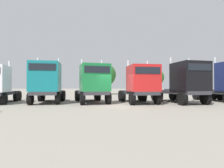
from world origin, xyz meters
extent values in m
plane|color=gray|center=(0.00, 0.00, 0.00)|extent=(200.00, 200.00, 0.00)
cylinder|color=silver|center=(-9.83, 2.92, 2.50)|extent=(0.21, 0.21, 2.88)
cylinder|color=#333338|center=(-11.08, 4.32, 1.11)|extent=(1.30, 1.30, 0.12)
cylinder|color=black|center=(-9.29, 1.01, 0.50)|extent=(0.54, 1.05, 1.00)
cylinder|color=black|center=(-10.02, 4.60, 0.50)|extent=(0.54, 1.05, 1.00)
cylinder|color=black|center=(-10.24, 5.68, 0.50)|extent=(0.54, 1.05, 1.00)
cube|color=#333338|center=(-6.22, 3.20, 0.96)|extent=(2.90, 6.14, 0.30)
cube|color=#14727A|center=(-6.01, 1.52, 2.38)|extent=(2.69, 2.79, 2.53)
cube|color=black|center=(-5.86, 0.25, 3.12)|extent=(2.09, 0.30, 0.55)
cylinder|color=silver|center=(-5.24, 3.03, 2.68)|extent=(0.20, 0.20, 3.13)
cylinder|color=silver|center=(-7.13, 2.80, 2.68)|extent=(0.20, 0.20, 3.13)
cylinder|color=#333338|center=(-6.38, 4.50, 1.17)|extent=(1.23, 1.23, 0.12)
cylinder|color=black|center=(-4.85, 1.10, 0.53)|extent=(0.48, 1.10, 1.06)
cylinder|color=black|center=(-7.04, 0.83, 0.53)|extent=(0.48, 1.10, 1.06)
cylinder|color=black|center=(-5.29, 4.69, 0.53)|extent=(0.48, 1.10, 1.06)
cylinder|color=black|center=(-7.48, 4.42, 0.53)|extent=(0.48, 1.10, 1.06)
cylinder|color=black|center=(-5.43, 5.78, 0.53)|extent=(0.48, 1.10, 1.06)
cylinder|color=black|center=(-7.61, 5.51, 0.53)|extent=(0.48, 1.10, 1.06)
cube|color=#333338|center=(-2.24, 3.32, 0.97)|extent=(3.70, 6.70, 0.30)
cube|color=#197238|center=(-1.73, 1.33, 2.29)|extent=(2.88, 2.77, 2.33)
cube|color=black|center=(-1.45, 0.22, 2.92)|extent=(2.04, 0.56, 0.55)
cylinder|color=silver|center=(-1.13, 2.80, 2.59)|extent=(0.22, 0.22, 2.93)
cylinder|color=silver|center=(-2.97, 2.33, 2.59)|extent=(0.22, 0.22, 2.93)
cylinder|color=#333338|center=(-2.59, 4.67, 1.18)|extent=(1.34, 1.34, 0.12)
cylinder|color=black|center=(-0.56, 1.19, 0.54)|extent=(0.60, 1.13, 1.07)
cylinder|color=black|center=(-2.70, 0.65, 0.54)|extent=(0.60, 1.13, 1.07)
cylinder|color=black|center=(-1.56, 5.12, 0.54)|extent=(0.60, 1.13, 1.07)
cylinder|color=black|center=(-3.70, 4.57, 0.54)|extent=(0.60, 1.13, 1.07)
cylinder|color=black|center=(-1.84, 6.18, 0.54)|extent=(0.60, 1.13, 1.07)
cylinder|color=black|center=(-3.97, 5.64, 0.54)|extent=(0.60, 1.13, 1.07)
cube|color=#333338|center=(2.23, 2.71, 0.97)|extent=(2.92, 5.90, 0.30)
cube|color=red|center=(2.44, 1.10, 2.24)|extent=(2.69, 2.70, 2.24)
cube|color=black|center=(2.60, -0.12, 2.83)|extent=(2.09, 0.31, 0.55)
cylinder|color=silver|center=(3.20, 2.56, 2.54)|extent=(0.20, 0.20, 2.84)
cylinder|color=silver|center=(1.32, 2.31, 2.54)|extent=(0.20, 0.20, 2.84)
cylinder|color=#333338|center=(2.06, 3.95, 1.18)|extent=(1.23, 1.23, 0.12)
cylinder|color=black|center=(3.59, 0.74, 0.53)|extent=(0.49, 1.10, 1.07)
cylinder|color=black|center=(1.41, 0.45, 0.53)|extent=(0.49, 1.10, 1.07)
cylinder|color=black|center=(3.16, 4.07, 0.53)|extent=(0.49, 1.10, 1.07)
cylinder|color=black|center=(0.97, 3.79, 0.53)|extent=(0.49, 1.10, 1.07)
cylinder|color=black|center=(3.01, 5.17, 0.53)|extent=(0.49, 1.10, 1.07)
cylinder|color=black|center=(0.83, 4.88, 0.53)|extent=(0.49, 1.10, 1.07)
cube|color=#333338|center=(6.10, 2.67, 1.01)|extent=(3.29, 6.60, 0.30)
cube|color=black|center=(6.43, 0.81, 2.38)|extent=(2.81, 2.91, 2.44)
cube|color=black|center=(6.66, -0.45, 3.08)|extent=(2.07, 0.42, 0.55)
cylinder|color=silver|center=(7.12, 2.37, 2.68)|extent=(0.21, 0.21, 3.04)
cylinder|color=silver|center=(5.25, 2.03, 2.68)|extent=(0.21, 0.21, 3.04)
cylinder|color=#333338|center=(5.85, 4.04, 1.22)|extent=(1.28, 1.28, 0.12)
cylinder|color=black|center=(7.62, 0.46, 0.56)|extent=(0.54, 1.16, 1.11)
cylinder|color=black|center=(5.45, 0.06, 0.56)|extent=(0.54, 1.16, 1.11)
cylinder|color=black|center=(6.90, 4.40, 0.56)|extent=(0.54, 1.16, 1.11)
cylinder|color=black|center=(4.73, 4.00, 0.56)|extent=(0.54, 1.16, 1.11)
cylinder|color=black|center=(6.70, 5.48, 0.56)|extent=(0.54, 1.16, 1.11)
cylinder|color=black|center=(4.54, 5.09, 0.56)|extent=(0.54, 1.16, 1.11)
cube|color=#333338|center=(11.00, 3.64, 0.94)|extent=(2.90, 6.13, 0.30)
cylinder|color=silver|center=(10.11, 3.13, 2.75)|extent=(0.20, 0.20, 3.33)
cylinder|color=#333338|center=(10.84, 4.93, 1.15)|extent=(1.22, 1.22, 0.12)
cylinder|color=black|center=(11.93, 5.11, 0.52)|extent=(0.47, 1.07, 1.04)
cylinder|color=black|center=(9.75, 4.85, 0.52)|extent=(0.47, 1.07, 1.04)
cylinder|color=black|center=(11.80, 6.21, 0.52)|extent=(0.47, 1.07, 1.04)
cylinder|color=black|center=(9.61, 5.94, 0.52)|extent=(0.47, 1.07, 1.04)
cylinder|color=#4C3823|center=(-11.99, 19.87, 1.06)|extent=(0.36, 0.36, 2.12)
sphere|color=#286023|center=(-11.99, 19.87, 3.34)|extent=(3.04, 3.04, 3.04)
cylinder|color=#4C3823|center=(-0.92, 19.53, 1.00)|extent=(0.36, 0.36, 2.01)
sphere|color=#286023|center=(-0.92, 19.53, 3.70)|extent=(4.22, 4.22, 4.22)
cylinder|color=#4C3823|center=(9.44, 22.25, 1.00)|extent=(0.36, 0.36, 2.00)
sphere|color=#286023|center=(9.44, 22.25, 3.40)|extent=(3.48, 3.48, 3.48)
camera|label=1|loc=(-0.80, -14.48, 1.56)|focal=29.10mm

